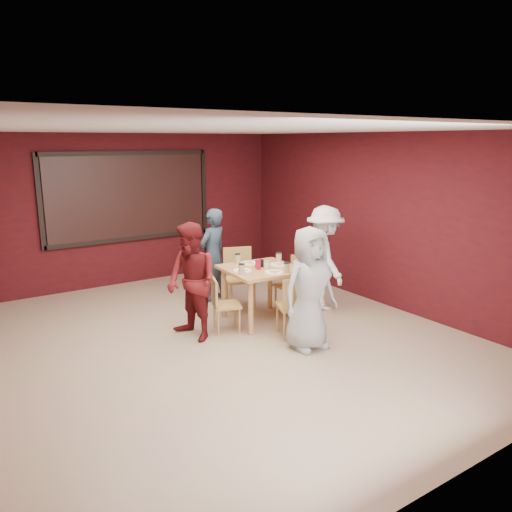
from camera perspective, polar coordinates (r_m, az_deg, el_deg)
floor at (r=6.93m, az=-3.65°, el=-9.59°), size 7.00×7.00×0.00m
window_blinds at (r=9.60m, az=-14.28°, el=6.60°), size 3.00×0.02×1.50m
dining_table at (r=7.42m, az=0.59°, el=-2.15°), size 1.10×1.10×0.98m
chair_front at (r=6.87m, az=4.43°, el=-5.43°), size 0.54×0.54×0.87m
chair_back at (r=8.12m, az=-1.95°, el=-2.06°), size 0.60×0.60×0.97m
chair_left at (r=7.10m, az=-3.92°, el=-5.22°), size 0.48×0.48×0.78m
chair_right at (r=7.92m, az=4.44°, el=-2.89°), size 0.45×0.45×0.87m
diner_front at (r=6.45m, az=6.11°, el=-3.73°), size 0.79×0.52×1.62m
diner_back at (r=8.43m, az=-4.95°, el=0.14°), size 0.67×0.55×1.57m
diner_left at (r=6.78m, az=-7.35°, el=-2.97°), size 0.73×0.87×1.61m
diner_right at (r=8.02m, az=7.83°, el=-0.24°), size 0.93×1.22×1.67m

